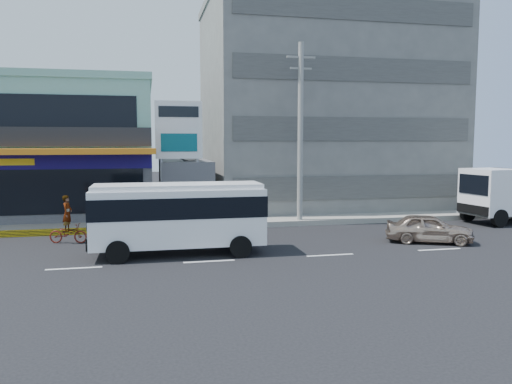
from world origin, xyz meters
TOP-DOWN VIEW (x-y plane):
  - ground at (0.00, 0.00)m, footprint 120.00×120.00m
  - sidewalk at (5.00, 9.50)m, footprint 70.00×5.00m
  - shop_building at (-8.00, 13.95)m, footprint 12.40×11.70m
  - concrete_building at (10.00, 15.00)m, footprint 16.00×12.00m
  - gap_structure at (0.00, 12.00)m, footprint 3.00×6.00m
  - satellite_dish at (0.00, 11.00)m, footprint 1.50×1.50m
  - billboard at (-0.50, 9.20)m, footprint 2.60×0.18m
  - utility_pole_near at (6.00, 7.40)m, footprint 1.60×0.30m
  - minibus at (-1.06, 1.50)m, footprint 7.03×2.51m
  - sedan at (10.40, 1.50)m, footprint 4.18×3.00m
  - motorcycle_rider at (-5.89, 4.92)m, footprint 1.82×0.98m

SIDE VIEW (x-z plane):
  - ground at x=0.00m, z-range 0.00..0.00m
  - sidewalk at x=5.00m, z-range 0.00..0.30m
  - sedan at x=10.40m, z-range 0.00..1.32m
  - motorcycle_rider at x=-5.89m, z-range -0.38..1.84m
  - gap_structure at x=0.00m, z-range 0.00..3.50m
  - minibus at x=-1.06m, z-range 0.28..3.22m
  - satellite_dish at x=0.00m, z-range 3.50..3.65m
  - shop_building at x=-8.00m, z-range 0.00..8.00m
  - billboard at x=-0.50m, z-range 1.48..8.38m
  - utility_pole_near at x=6.00m, z-range 0.15..10.15m
  - concrete_building at x=10.00m, z-range 0.00..14.00m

